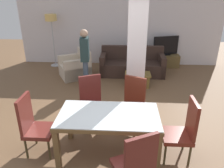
# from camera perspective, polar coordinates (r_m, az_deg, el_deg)

# --- Properties ---
(ground_plane) EXTENTS (18.00, 18.00, 0.00)m
(ground_plane) POSITION_cam_1_polar(r_m,az_deg,el_deg) (3.90, -0.80, -17.68)
(ground_plane) COLOR brown
(back_wall) EXTENTS (7.20, 0.09, 2.70)m
(back_wall) POSITION_cam_1_polar(r_m,az_deg,el_deg) (8.03, 1.90, 14.68)
(back_wall) COLOR silver
(back_wall) RESTS_ON ground_plane
(divider_pillar) EXTENTS (0.38, 0.31, 2.70)m
(divider_pillar) POSITION_cam_1_polar(r_m,az_deg,el_deg) (4.64, 6.34, 8.07)
(divider_pillar) COLOR silver
(divider_pillar) RESTS_ON ground_plane
(dining_table) EXTENTS (1.60, 0.87, 0.78)m
(dining_table) POSITION_cam_1_polar(r_m,az_deg,el_deg) (3.53, -0.85, -10.18)
(dining_table) COLOR brown
(dining_table) RESTS_ON ground_plane
(dining_chair_head_right) EXTENTS (0.46, 0.46, 1.04)m
(dining_chair_head_right) POSITION_cam_1_polar(r_m,az_deg,el_deg) (3.68, 18.08, -11.18)
(dining_chair_head_right) COLOR maroon
(dining_chair_head_right) RESTS_ON ground_plane
(dining_chair_far_right) EXTENTS (0.61, 0.61, 1.04)m
(dining_chair_far_right) POSITION_cam_1_polar(r_m,az_deg,el_deg) (4.29, 5.32, -4.82)
(dining_chair_far_right) COLOR #602518
(dining_chair_far_right) RESTS_ON ground_plane
(dining_chair_head_left) EXTENTS (0.46, 0.46, 1.04)m
(dining_chair_head_left) POSITION_cam_1_polar(r_m,az_deg,el_deg) (3.85, -19.75, -9.80)
(dining_chair_head_left) COLOR maroon
(dining_chair_head_left) RESTS_ON ground_plane
(dining_chair_near_right) EXTENTS (0.62, 0.62, 1.04)m
(dining_chair_near_right) POSITION_cam_1_polar(r_m,az_deg,el_deg) (2.95, 6.18, -19.99)
(dining_chair_near_right) COLOR #5D231F
(dining_chair_near_right) RESTS_ON ground_plane
(dining_chair_far_left) EXTENTS (0.61, 0.61, 1.04)m
(dining_chair_far_left) POSITION_cam_1_polar(r_m,az_deg,el_deg) (4.34, -5.23, -4.42)
(dining_chair_far_left) COLOR #5D231F
(dining_chair_far_left) RESTS_ON ground_plane
(sofa) EXTENTS (2.05, 0.87, 0.86)m
(sofa) POSITION_cam_1_polar(r_m,az_deg,el_deg) (7.21, 5.27, 4.94)
(sofa) COLOR #33231E
(sofa) RESTS_ON ground_plane
(armchair) EXTENTS (1.14, 1.13, 0.86)m
(armchair) POSITION_cam_1_polar(r_m,az_deg,el_deg) (7.02, -9.37, 4.22)
(armchair) COLOR beige
(armchair) RESTS_ON ground_plane
(coffee_table) EXTENTS (0.73, 0.47, 0.38)m
(coffee_table) POSITION_cam_1_polar(r_m,az_deg,el_deg) (6.31, 6.67, 1.18)
(coffee_table) COLOR brown
(coffee_table) RESTS_ON ground_plane
(bottle) EXTENTS (0.07, 0.07, 0.29)m
(bottle) POSITION_cam_1_polar(r_m,az_deg,el_deg) (6.13, 8.02, 3.41)
(bottle) COLOR #B2B7BC
(bottle) RESTS_ON coffee_table
(tv_stand) EXTENTS (1.02, 0.40, 0.43)m
(tv_stand) POSITION_cam_1_polar(r_m,az_deg,el_deg) (8.13, 13.50, 5.94)
(tv_stand) COLOR brown
(tv_stand) RESTS_ON ground_plane
(tv_screen) EXTENTS (0.89, 0.33, 0.67)m
(tv_screen) POSITION_cam_1_polar(r_m,az_deg,el_deg) (7.99, 13.87, 9.63)
(tv_screen) COLOR black
(tv_screen) RESTS_ON tv_stand
(floor_lamp) EXTENTS (0.39, 0.39, 1.81)m
(floor_lamp) POSITION_cam_1_polar(r_m,az_deg,el_deg) (8.02, -15.58, 15.27)
(floor_lamp) COLOR #B7B7BC
(floor_lamp) RESTS_ON ground_plane
(standing_person) EXTENTS (0.26, 0.40, 1.63)m
(standing_person) POSITION_cam_1_polar(r_m,az_deg,el_deg) (6.02, -7.06, 7.50)
(standing_person) COLOR #3E4C60
(standing_person) RESTS_ON ground_plane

